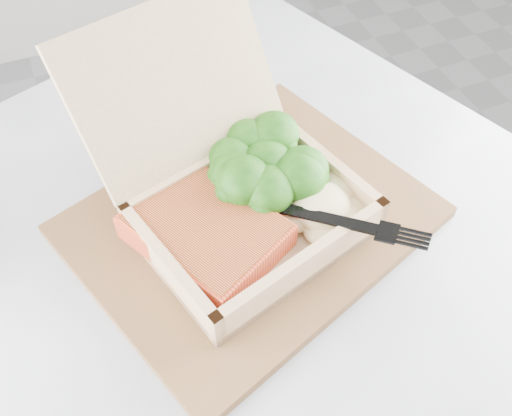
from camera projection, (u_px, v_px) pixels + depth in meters
name	position (u px, v px, depth m)	size (l,w,h in m)	color
cafe_table	(231.00, 339.00, 0.69)	(0.91, 0.91, 0.70)	black
serving_tray	(250.00, 221.00, 0.57)	(0.33, 0.26, 0.01)	brown
takeout_container	(228.00, 178.00, 0.54)	(0.26, 0.28, 0.17)	tan
salmon_fillet	(206.00, 231.00, 0.52)	(0.10, 0.13, 0.03)	#F15A2F
broccoli_pile	(267.00, 168.00, 0.56)	(0.12, 0.12, 0.04)	#30791A
mashed_potatoes	(321.00, 206.00, 0.54)	(0.09, 0.08, 0.03)	beige
plastic_fork	(296.00, 209.00, 0.52)	(0.12, 0.13, 0.02)	black
receipt	(164.00, 122.00, 0.67)	(0.08, 0.15, 0.00)	white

